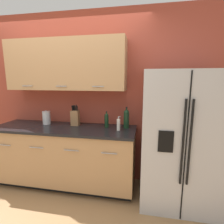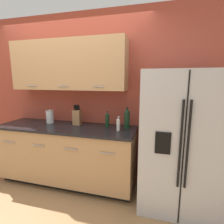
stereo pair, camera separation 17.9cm
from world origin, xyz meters
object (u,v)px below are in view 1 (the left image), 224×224
at_px(knife_block, 75,117).
at_px(oil_bottle, 107,120).
at_px(soap_dispenser, 118,125).
at_px(refrigerator, 179,139).
at_px(wine_bottle, 126,118).
at_px(steel_canister, 47,118).

bearing_deg(knife_block, oil_bottle, -1.32).
distance_m(soap_dispenser, oil_bottle, 0.24).
height_order(refrigerator, wine_bottle, refrigerator).
height_order(oil_bottle, steel_canister, oil_bottle).
bearing_deg(soap_dispenser, wine_bottle, 59.09).
height_order(soap_dispenser, steel_canister, steel_canister).
height_order(refrigerator, soap_dispenser, refrigerator).
relative_size(knife_block, oil_bottle, 1.36).
xyz_separation_m(knife_block, wine_bottle, (0.78, -0.00, 0.02)).
bearing_deg(steel_canister, soap_dispenser, -7.11).
distance_m(refrigerator, steel_canister, 1.96).
distance_m(knife_block, wine_bottle, 0.78).
height_order(refrigerator, knife_block, refrigerator).
relative_size(soap_dispenser, oil_bottle, 0.84).
bearing_deg(oil_bottle, steel_canister, 179.75).
bearing_deg(knife_block, steel_canister, -179.15).
relative_size(refrigerator, steel_canister, 7.80).
distance_m(wine_bottle, steel_canister, 1.25).
height_order(knife_block, oil_bottle, knife_block).
distance_m(refrigerator, wine_bottle, 0.75).
bearing_deg(soap_dispenser, knife_block, 167.56).
relative_size(refrigerator, soap_dispenser, 8.54).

